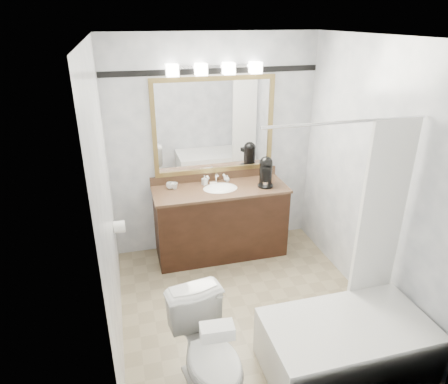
{
  "coord_description": "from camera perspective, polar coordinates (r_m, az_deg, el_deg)",
  "views": [
    {
      "loc": [
        -1.04,
        -3.01,
        2.64
      ],
      "look_at": [
        -0.14,
        0.35,
        1.1
      ],
      "focal_mm": 32.0,
      "sensor_mm": 36.0,
      "label": 1
    }
  ],
  "objects": [
    {
      "name": "room",
      "position": [
        3.47,
        3.65,
        0.22
      ],
      "size": [
        2.42,
        2.62,
        2.52
      ],
      "color": "gray",
      "rests_on": "ground"
    },
    {
      "name": "vanity",
      "position": [
        4.7,
        -0.52,
        -4.01
      ],
      "size": [
        1.53,
        0.58,
        0.97
      ],
      "color": "black",
      "rests_on": "ground"
    },
    {
      "name": "mirror",
      "position": [
        4.56,
        -1.41,
        9.37
      ],
      "size": [
        1.4,
        0.04,
        1.1
      ],
      "color": "olive",
      "rests_on": "room"
    },
    {
      "name": "vanity_light_bar",
      "position": [
        4.39,
        -1.32,
        17.23
      ],
      "size": [
        1.02,
        0.14,
        0.12
      ],
      "color": "silver",
      "rests_on": "room"
    },
    {
      "name": "accent_stripe",
      "position": [
        4.46,
        -1.53,
        16.89
      ],
      "size": [
        2.4,
        0.01,
        0.06
      ],
      "primitive_type": "cube",
      "color": "black",
      "rests_on": "room"
    },
    {
      "name": "bathtub",
      "position": [
        3.54,
        17.2,
        -19.23
      ],
      "size": [
        1.3,
        0.75,
        1.96
      ],
      "color": "white",
      "rests_on": "ground"
    },
    {
      "name": "tp_roll",
      "position": [
        4.16,
        -14.72,
        -4.83
      ],
      "size": [
        0.11,
        0.12,
        0.12
      ],
      "primitive_type": "cylinder",
      "rotation": [
        0.0,
        1.57,
        0.0
      ],
      "color": "white",
      "rests_on": "room"
    },
    {
      "name": "toilet",
      "position": [
        3.13,
        -2.07,
        -22.16
      ],
      "size": [
        0.55,
        0.82,
        0.78
      ],
      "primitive_type": "imported",
      "rotation": [
        0.0,
        0.0,
        0.16
      ],
      "color": "white",
      "rests_on": "ground"
    },
    {
      "name": "tissue_box",
      "position": [
        2.66,
        -0.99,
        -19.24
      ],
      "size": [
        0.22,
        0.13,
        0.09
      ],
      "primitive_type": "cube",
      "rotation": [
        0.0,
        0.0,
        -0.08
      ],
      "color": "white",
      "rests_on": "toilet"
    },
    {
      "name": "coffee_maker",
      "position": [
        4.58,
        5.99,
        3.06
      ],
      "size": [
        0.18,
        0.22,
        0.34
      ],
      "rotation": [
        0.0,
        0.0,
        -0.35
      ],
      "color": "black",
      "rests_on": "vanity"
    },
    {
      "name": "cup_left",
      "position": [
        4.54,
        -7.7,
        0.91
      ],
      "size": [
        0.11,
        0.11,
        0.07
      ],
      "primitive_type": "imported",
      "rotation": [
        0.0,
        0.0,
        0.38
      ],
      "color": "white",
      "rests_on": "vanity"
    },
    {
      "name": "cup_right",
      "position": [
        4.53,
        -7.09,
        0.88
      ],
      "size": [
        0.1,
        0.1,
        0.07
      ],
      "primitive_type": "imported",
      "rotation": [
        0.0,
        0.0,
        -0.41
      ],
      "color": "white",
      "rests_on": "vanity"
    },
    {
      "name": "soap_bottle_a",
      "position": [
        4.6,
        -2.8,
        1.71
      ],
      "size": [
        0.07,
        0.07,
        0.11
      ],
      "primitive_type": "imported",
      "rotation": [
        0.0,
        0.0,
        0.43
      ],
      "color": "white",
      "rests_on": "vanity"
    },
    {
      "name": "soap_bottle_b",
      "position": [
        4.7,
        0.44,
        1.96
      ],
      "size": [
        0.08,
        0.08,
        0.08
      ],
      "primitive_type": "imported",
      "rotation": [
        0.0,
        0.0,
        -0.33
      ],
      "color": "white",
      "rests_on": "vanity"
    },
    {
      "name": "soap_bar",
      "position": [
        4.62,
        -1.5,
        1.2
      ],
      "size": [
        0.09,
        0.06,
        0.03
      ],
      "primitive_type": "cube",
      "rotation": [
        0.0,
        0.0,
        -0.13
      ],
      "color": "beige",
      "rests_on": "vanity"
    }
  ]
}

